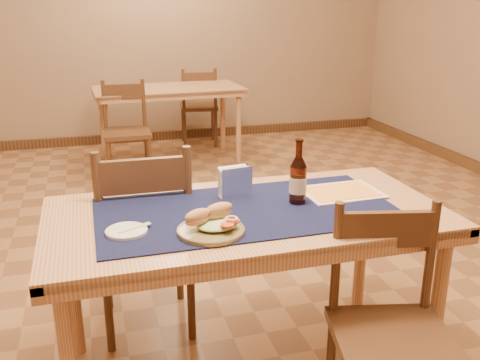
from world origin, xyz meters
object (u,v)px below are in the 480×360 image
object	(u,v)px
back_table	(168,96)
beer_bottle	(298,180)
sandwich_plate	(212,225)
chair_main_far	(144,235)
chair_main_near	(391,328)
napkin_holder	(235,182)
main_table	(247,230)

from	to	relation	value
back_table	beer_bottle	size ratio (longest dim) A/B	5.43
back_table	beer_bottle	world-z (taller)	beer_bottle
sandwich_plate	beer_bottle	world-z (taller)	beer_bottle
chair_main_far	chair_main_near	distance (m)	1.21
sandwich_plate	napkin_holder	xyz separation A→B (m)	(0.18, 0.34, 0.04)
beer_bottle	napkin_holder	xyz separation A→B (m)	(-0.23, 0.15, -0.04)
chair_main_near	beer_bottle	size ratio (longest dim) A/B	3.25
main_table	chair_main_far	world-z (taller)	chair_main_far
chair_main_far	beer_bottle	xyz separation A→B (m)	(0.60, -0.41, 0.35)
chair_main_far	chair_main_near	world-z (taller)	chair_main_far
back_table	chair_main_near	world-z (taller)	chair_main_near
sandwich_plate	beer_bottle	bearing A→B (deg)	25.36
chair_main_near	sandwich_plate	xyz separation A→B (m)	(-0.56, 0.34, 0.32)
chair_main_near	chair_main_far	bearing A→B (deg)	128.73
back_table	napkin_holder	xyz separation A→B (m)	(-0.21, -3.22, 0.15)
main_table	chair_main_near	distance (m)	0.67
chair_main_near	napkin_holder	distance (m)	0.86
chair_main_far	beer_bottle	distance (m)	0.81
sandwich_plate	beer_bottle	xyz separation A→B (m)	(0.41, 0.20, 0.07)
back_table	beer_bottle	distance (m)	3.38
back_table	chair_main_near	xyz separation A→B (m)	(0.17, -3.91, -0.21)
main_table	napkin_holder	world-z (taller)	napkin_holder
main_table	chair_main_far	distance (m)	0.59
chair_main_near	beer_bottle	bearing A→B (deg)	105.78
chair_main_near	back_table	bearing A→B (deg)	92.55
napkin_holder	main_table	bearing A→B (deg)	-89.16
chair_main_near	sandwich_plate	size ratio (longest dim) A/B	3.54
sandwich_plate	chair_main_far	bearing A→B (deg)	107.67
chair_main_far	back_table	bearing A→B (deg)	78.89
chair_main_near	sandwich_plate	distance (m)	0.73
back_table	chair_main_far	xyz separation A→B (m)	(-0.58, -2.96, -0.16)
back_table	sandwich_plate	world-z (taller)	sandwich_plate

